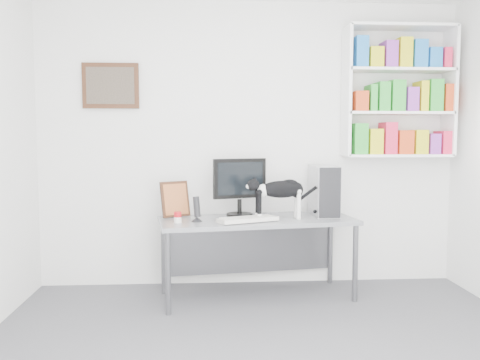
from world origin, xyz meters
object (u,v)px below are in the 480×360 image
at_px(keyboard, 248,219).
at_px(pc_tower, 324,190).
at_px(monitor, 240,187).
at_px(speaker, 197,209).
at_px(leaning_print, 175,198).
at_px(cat, 280,199).
at_px(soup_can, 178,217).
at_px(desk, 257,258).
at_px(bookshelf, 399,92).

xyz_separation_m(keyboard, pc_tower, (0.73, 0.34, 0.21)).
relative_size(monitor, pc_tower, 1.17).
distance_m(monitor, speaker, 0.50).
relative_size(monitor, leaning_print, 1.61).
height_order(speaker, cat, cat).
height_order(speaker, soup_can, speaker).
bearing_deg(speaker, desk, -19.12).
bearing_deg(soup_can, monitor, 31.73).
bearing_deg(speaker, monitor, 4.39).
bearing_deg(cat, speaker, 178.38).
height_order(speaker, leaning_print, leaning_print).
xyz_separation_m(monitor, pc_tower, (0.78, 0.01, -0.04)).
bearing_deg(soup_can, bookshelf, 13.69).
distance_m(bookshelf, soup_can, 2.38).
relative_size(speaker, leaning_print, 0.68).
bearing_deg(desk, keyboard, -129.72).
height_order(pc_tower, cat, pc_tower).
relative_size(speaker, cat, 0.39).
height_order(desk, pc_tower, pc_tower).
height_order(bookshelf, soup_can, bookshelf).
bearing_deg(speaker, soup_can, 163.40).
bearing_deg(pc_tower, monitor, -179.41).
bearing_deg(cat, leaning_print, 159.98).
relative_size(bookshelf, keyboard, 2.46).
relative_size(keyboard, speaker, 2.26).
bearing_deg(pc_tower, speaker, -165.79).
xyz_separation_m(leaning_print, cat, (0.92, -0.20, 0.01)).
bearing_deg(soup_can, leaning_print, 97.12).
xyz_separation_m(keyboard, leaning_print, (-0.63, 0.31, 0.15)).
xyz_separation_m(pc_tower, soup_can, (-1.32, -0.35, -0.18)).
relative_size(keyboard, soup_can, 5.54).
relative_size(monitor, cat, 0.93).
bearing_deg(monitor, pc_tower, -16.69).
distance_m(speaker, soup_can, 0.18).
bearing_deg(monitor, speaker, -160.62).
distance_m(monitor, soup_can, 0.67).
relative_size(soup_can, cat, 0.16).
height_order(desk, keyboard, keyboard).
xyz_separation_m(bookshelf, monitor, (-1.52, -0.17, -0.87)).
relative_size(pc_tower, leaning_print, 1.38).
bearing_deg(bookshelf, leaning_print, -175.11).
distance_m(bookshelf, speaker, 2.21).
height_order(monitor, leaning_print, monitor).
xyz_separation_m(pc_tower, speaker, (-1.16, -0.30, -0.12)).
xyz_separation_m(desk, leaning_print, (-0.73, 0.15, 0.52)).
bearing_deg(speaker, cat, -26.38).
bearing_deg(keyboard, soup_can, 159.64).
distance_m(pc_tower, cat, 0.49).
bearing_deg(leaning_print, pc_tower, -28.90).
xyz_separation_m(soup_can, cat, (0.88, 0.12, 0.13)).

